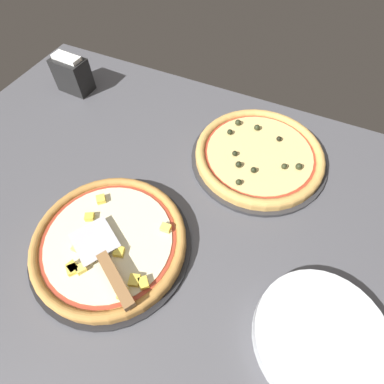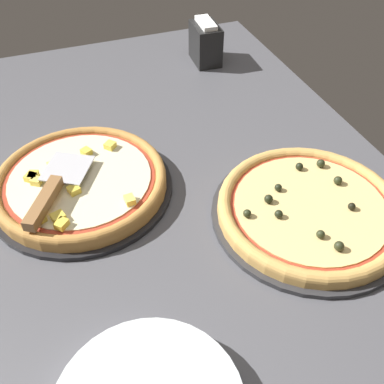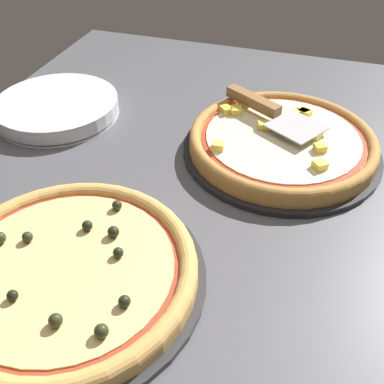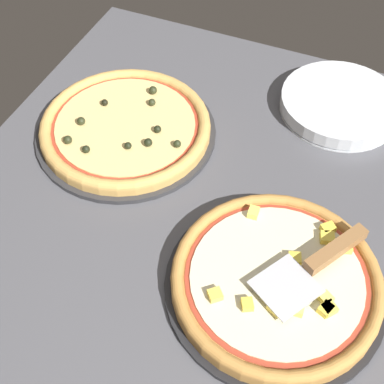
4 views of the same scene
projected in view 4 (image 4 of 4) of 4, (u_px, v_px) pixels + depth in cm
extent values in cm
cube|color=#4C4C51|center=(222.00, 280.00, 88.95)|extent=(125.59, 108.80, 3.60)
cylinder|color=black|center=(275.00, 286.00, 85.67)|extent=(35.52, 35.52, 1.00)
cylinder|color=#B77F3D|center=(276.00, 281.00, 84.46)|extent=(33.38, 33.38, 2.14)
torus|color=#B77F3D|center=(277.00, 278.00, 83.63)|extent=(33.38, 33.38, 2.00)
cylinder|color=#A33823|center=(277.00, 278.00, 83.57)|extent=(29.02, 29.02, 0.15)
cylinder|color=beige|center=(277.00, 277.00, 83.47)|extent=(27.38, 27.38, 0.40)
cube|color=#F9E05B|center=(297.00, 308.00, 79.25)|extent=(2.31, 2.16, 1.21)
cube|color=yellow|center=(327.00, 238.00, 87.23)|extent=(2.62, 2.75, 1.21)
cube|color=yellow|center=(326.00, 309.00, 79.17)|extent=(2.70, 2.41, 1.21)
cube|color=yellow|center=(247.00, 304.00, 79.65)|extent=(2.51, 2.43, 1.21)
cube|color=#F9E05B|center=(276.00, 308.00, 79.31)|extent=(2.77, 2.86, 1.21)
cube|color=yellow|center=(295.00, 259.00, 84.67)|extent=(2.56, 2.51, 1.21)
cube|color=#F9E05B|center=(253.00, 212.00, 90.48)|extent=(2.27, 1.88, 1.21)
cube|color=yellow|center=(328.00, 228.00, 88.39)|extent=(2.80, 2.81, 1.21)
cube|color=#F9E05B|center=(326.00, 299.00, 80.21)|extent=(2.47, 2.53, 1.21)
cube|color=#F4D64C|center=(345.00, 248.00, 86.01)|extent=(2.44, 2.61, 1.21)
cube|color=#F4D64C|center=(329.00, 308.00, 79.23)|extent=(2.85, 2.85, 1.21)
cube|color=#F4D64C|center=(215.00, 295.00, 80.65)|extent=(2.78, 2.79, 1.21)
cylinder|color=#2D2D30|center=(126.00, 133.00, 107.75)|extent=(36.19, 36.19, 1.00)
cylinder|color=tan|center=(126.00, 128.00, 106.75)|extent=(34.02, 34.02, 1.56)
torus|color=tan|center=(125.00, 125.00, 106.15)|extent=(34.02, 34.02, 2.40)
cylinder|color=#A33823|center=(125.00, 125.00, 106.09)|extent=(29.57, 29.57, 0.15)
cylinder|color=#E5C67A|center=(125.00, 124.00, 105.99)|extent=(27.89, 27.89, 0.40)
sphere|color=black|center=(148.00, 142.00, 101.45)|extent=(1.62, 1.62, 1.62)
sphere|color=#282D19|center=(81.00, 121.00, 105.14)|extent=(1.64, 1.64, 1.64)
sphere|color=black|center=(86.00, 149.00, 100.40)|extent=(1.49, 1.49, 1.49)
sphere|color=#282D19|center=(68.00, 140.00, 101.86)|extent=(1.66, 1.66, 1.66)
sphere|color=#282D19|center=(177.00, 144.00, 101.31)|extent=(1.47, 1.47, 1.47)
sphere|color=#282D19|center=(153.00, 90.00, 110.95)|extent=(1.69, 1.69, 1.69)
sphere|color=black|center=(157.00, 129.00, 103.80)|extent=(1.49, 1.49, 1.49)
sphere|color=black|center=(105.00, 103.00, 108.77)|extent=(1.37, 1.37, 1.37)
sphere|color=black|center=(128.00, 146.00, 101.04)|extent=(1.41, 1.41, 1.41)
sphere|color=#282D19|center=(152.00, 102.00, 108.74)|extent=(1.47, 1.47, 1.47)
cube|color=#B7B7BC|center=(286.00, 287.00, 80.71)|extent=(11.67, 11.52, 0.24)
cube|color=olive|center=(336.00, 249.00, 83.92)|extent=(11.62, 8.16, 2.00)
cylinder|color=silver|center=(338.00, 109.00, 112.37)|extent=(24.70, 24.70, 0.70)
cylinder|color=silver|center=(339.00, 107.00, 111.83)|extent=(24.70, 24.70, 0.70)
cylinder|color=silver|center=(340.00, 104.00, 111.28)|extent=(24.70, 24.70, 0.70)
cylinder|color=silver|center=(341.00, 102.00, 110.74)|extent=(24.70, 24.70, 0.70)
cylinder|color=silver|center=(341.00, 99.00, 110.20)|extent=(24.70, 24.70, 0.70)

